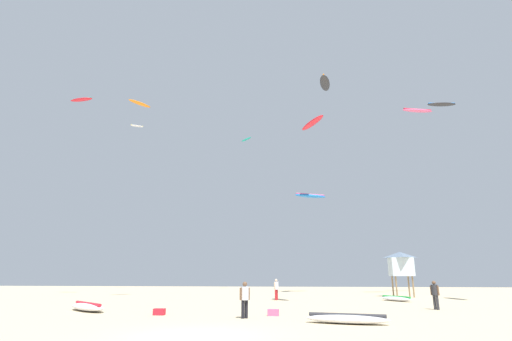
{
  "coord_description": "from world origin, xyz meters",
  "views": [
    {
      "loc": [
        3.59,
        -13.4,
        1.93
      ],
      "look_at": [
        0.0,
        17.55,
        10.44
      ],
      "focal_mm": 27.08,
      "sensor_mm": 36.0,
      "label": 1
    }
  ],
  "objects_px": {
    "person_left": "(435,293)",
    "kite_aloft_3": "(137,126)",
    "kite_grounded_far": "(347,319)",
    "gear_bag": "(159,312)",
    "kite_aloft_8": "(81,100)",
    "kite_aloft_9": "(312,123)",
    "cooler_box": "(273,313)",
    "kite_aloft_4": "(246,139)",
    "person_midground": "(276,288)",
    "kite_aloft_0": "(325,83)",
    "person_foreground": "(245,297)",
    "kite_grounded_mid": "(88,307)",
    "kite_aloft_2": "(417,111)",
    "kite_aloft_7": "(140,104)",
    "kite_grounded_near": "(396,299)",
    "kite_aloft_1": "(310,196)",
    "lifeguard_tower": "(401,264)",
    "kite_aloft_6": "(442,104)"
  },
  "relations": [
    {
      "from": "person_left",
      "to": "kite_aloft_3",
      "type": "height_order",
      "value": "kite_aloft_3"
    },
    {
      "from": "kite_grounded_far",
      "to": "gear_bag",
      "type": "bearing_deg",
      "value": 163.71
    },
    {
      "from": "person_left",
      "to": "kite_aloft_8",
      "type": "height_order",
      "value": "kite_aloft_8"
    },
    {
      "from": "kite_aloft_9",
      "to": "cooler_box",
      "type": "bearing_deg",
      "value": -108.91
    },
    {
      "from": "kite_aloft_9",
      "to": "kite_aloft_4",
      "type": "bearing_deg",
      "value": 108.26
    },
    {
      "from": "person_midground",
      "to": "kite_aloft_3",
      "type": "xyz_separation_m",
      "value": [
        -23.28,
        21.51,
        23.96
      ]
    },
    {
      "from": "person_midground",
      "to": "kite_aloft_0",
      "type": "relative_size",
      "value": 0.42
    },
    {
      "from": "person_foreground",
      "to": "gear_bag",
      "type": "bearing_deg",
      "value": -142.61
    },
    {
      "from": "person_midground",
      "to": "kite_grounded_mid",
      "type": "distance_m",
      "value": 15.16
    },
    {
      "from": "gear_bag",
      "to": "kite_aloft_2",
      "type": "relative_size",
      "value": 0.15
    },
    {
      "from": "kite_aloft_0",
      "to": "kite_aloft_2",
      "type": "relative_size",
      "value": 1.08
    },
    {
      "from": "cooler_box",
      "to": "kite_aloft_7",
      "type": "xyz_separation_m",
      "value": [
        -13.65,
        12.43,
        17.87
      ]
    },
    {
      "from": "person_midground",
      "to": "kite_aloft_8",
      "type": "xyz_separation_m",
      "value": [
        -21.57,
        3.4,
        19.8
      ]
    },
    {
      "from": "cooler_box",
      "to": "kite_aloft_9",
      "type": "relative_size",
      "value": 0.17
    },
    {
      "from": "person_foreground",
      "to": "kite_aloft_3",
      "type": "distance_m",
      "value": 48.65
    },
    {
      "from": "person_foreground",
      "to": "kite_grounded_near",
      "type": "relative_size",
      "value": 0.5
    },
    {
      "from": "cooler_box",
      "to": "kite_aloft_1",
      "type": "height_order",
      "value": "kite_aloft_1"
    },
    {
      "from": "kite_aloft_1",
      "to": "kite_aloft_3",
      "type": "relative_size",
      "value": 2.09
    },
    {
      "from": "kite_aloft_3",
      "to": "lifeguard_tower",
      "type": "bearing_deg",
      "value": -23.95
    },
    {
      "from": "person_left",
      "to": "cooler_box",
      "type": "height_order",
      "value": "person_left"
    },
    {
      "from": "kite_grounded_mid",
      "to": "kite_aloft_0",
      "type": "relative_size",
      "value": 0.94
    },
    {
      "from": "kite_aloft_0",
      "to": "kite_aloft_2",
      "type": "xyz_separation_m",
      "value": [
        10.21,
        0.88,
        -3.58
      ]
    },
    {
      "from": "kite_grounded_mid",
      "to": "cooler_box",
      "type": "xyz_separation_m",
      "value": [
        10.65,
        -1.5,
        -0.07
      ]
    },
    {
      "from": "kite_aloft_0",
      "to": "kite_aloft_7",
      "type": "relative_size",
      "value": 1.69
    },
    {
      "from": "kite_grounded_far",
      "to": "kite_aloft_7",
      "type": "distance_m",
      "value": 28.99
    },
    {
      "from": "kite_grounded_mid",
      "to": "gear_bag",
      "type": "xyz_separation_m",
      "value": [
        4.88,
        -1.79,
        -0.07
      ]
    },
    {
      "from": "kite_aloft_3",
      "to": "kite_aloft_0",
      "type": "bearing_deg",
      "value": -25.3
    },
    {
      "from": "person_midground",
      "to": "lifeguard_tower",
      "type": "relative_size",
      "value": 0.4
    },
    {
      "from": "kite_grounded_mid",
      "to": "kite_aloft_7",
      "type": "height_order",
      "value": "kite_aloft_7"
    },
    {
      "from": "gear_bag",
      "to": "kite_aloft_4",
      "type": "height_order",
      "value": "kite_aloft_4"
    },
    {
      "from": "kite_aloft_9",
      "to": "kite_aloft_8",
      "type": "bearing_deg",
      "value": 160.81
    },
    {
      "from": "kite_aloft_0",
      "to": "kite_aloft_4",
      "type": "xyz_separation_m",
      "value": [
        -11.2,
        14.21,
        -1.33
      ]
    },
    {
      "from": "person_left",
      "to": "kite_grounded_far",
      "type": "distance_m",
      "value": 9.71
    },
    {
      "from": "kite_aloft_6",
      "to": "kite_aloft_7",
      "type": "height_order",
      "value": "kite_aloft_6"
    },
    {
      "from": "kite_grounded_near",
      "to": "kite_aloft_4",
      "type": "relative_size",
      "value": 1.48
    },
    {
      "from": "lifeguard_tower",
      "to": "kite_aloft_8",
      "type": "distance_m",
      "value": 37.65
    },
    {
      "from": "kite_aloft_8",
      "to": "kite_aloft_9",
      "type": "relative_size",
      "value": 0.87
    },
    {
      "from": "kite_grounded_far",
      "to": "kite_aloft_2",
      "type": "relative_size",
      "value": 0.96
    },
    {
      "from": "person_foreground",
      "to": "person_left",
      "type": "height_order",
      "value": "person_foreground"
    },
    {
      "from": "kite_grounded_near",
      "to": "lifeguard_tower",
      "type": "relative_size",
      "value": 0.79
    },
    {
      "from": "kite_aloft_8",
      "to": "kite_aloft_2",
      "type": "bearing_deg",
      "value": 8.26
    },
    {
      "from": "kite_aloft_6",
      "to": "kite_aloft_8",
      "type": "distance_m",
      "value": 42.52
    },
    {
      "from": "person_left",
      "to": "kite_grounded_mid",
      "type": "bearing_deg",
      "value": 147.25
    },
    {
      "from": "kite_aloft_8",
      "to": "person_left",
      "type": "bearing_deg",
      "value": -20.24
    },
    {
      "from": "kite_aloft_9",
      "to": "kite_grounded_far",
      "type": "bearing_deg",
      "value": -86.39
    },
    {
      "from": "kite_aloft_4",
      "to": "kite_aloft_7",
      "type": "relative_size",
      "value": 0.94
    },
    {
      "from": "kite_grounded_far",
      "to": "kite_aloft_8",
      "type": "height_order",
      "value": "kite_aloft_8"
    },
    {
      "from": "kite_grounded_near",
      "to": "lifeguard_tower",
      "type": "bearing_deg",
      "value": 71.52
    },
    {
      "from": "person_midground",
      "to": "person_left",
      "type": "height_order",
      "value": "person_midground"
    },
    {
      "from": "kite_aloft_2",
      "to": "kite_aloft_4",
      "type": "xyz_separation_m",
      "value": [
        -21.4,
        13.33,
        2.25
      ]
    }
  ]
}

